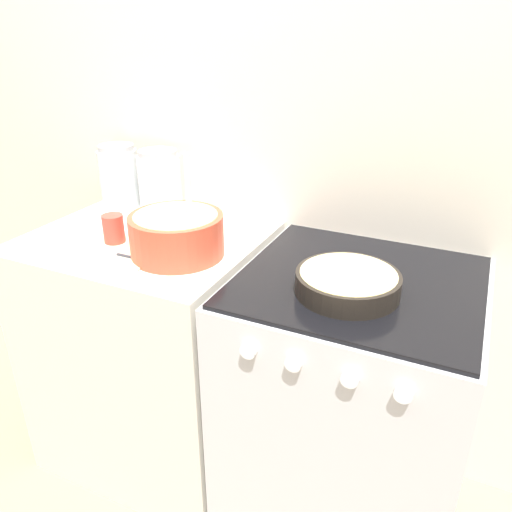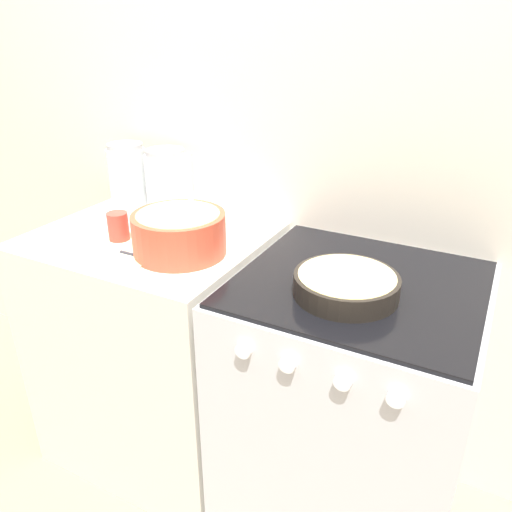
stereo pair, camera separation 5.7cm
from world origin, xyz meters
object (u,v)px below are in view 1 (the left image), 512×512
Objects in this scene: mixing_bowl at (177,232)px; storage_jar_middle at (160,186)px; stove at (347,406)px; baking_pan at (348,282)px; storage_jar_left at (120,180)px; tin_can at (114,229)px.

mixing_bowl is 0.39m from storage_jar_middle.
stove is 2.87× the size of mixing_bowl.
storage_jar_left is at bearing 162.29° from baking_pan.
storage_jar_left is at bearing 167.45° from stove.
stove is 0.98m from storage_jar_middle.
stove is at bearing -12.55° from storage_jar_left.
mixing_bowl reaches higher than storage_jar_left.
baking_pan is at bearing -0.25° from tin_can.
storage_jar_middle reaches higher than baking_pan.
stove is 0.74m from mixing_bowl.
baking_pan is 0.84m from storage_jar_middle.
mixing_bowl is 1.35× the size of storage_jar_left.
storage_jar_middle is (0.18, -0.00, -0.00)m from storage_jar_left.
mixing_bowl is 0.23m from tin_can.
baking_pan is at bearing -21.48° from storage_jar_middle.
stove is 9.34× the size of tin_can.
tin_can is (0.03, -0.30, -0.05)m from storage_jar_middle.
mixing_bowl is at bearing 3.46° from tin_can.
storage_jar_left reaches higher than baking_pan.
stove is 0.48m from baking_pan.
storage_jar_left is at bearing 146.57° from mixing_bowl.
mixing_bowl is 3.26× the size of tin_can.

